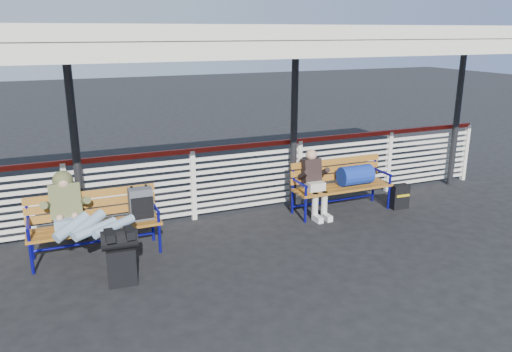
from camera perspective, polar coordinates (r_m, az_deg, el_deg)
name	(u,v)px	position (r m, az deg, el deg)	size (l,w,h in m)	color
ground	(234,265)	(6.96, -2.57, -10.16)	(60.00, 60.00, 0.00)	black
fence	(193,182)	(8.40, -7.21, -0.71)	(12.08, 0.08, 1.24)	silver
canopy	(208,35)	(7.05, -5.48, 15.75)	(12.60, 3.60, 3.16)	silver
luggage_stack	(121,255)	(6.53, -15.20, -8.70)	(0.46, 0.28, 0.74)	black
bench_left	(109,213)	(7.41, -16.44, -4.13)	(1.80, 0.56, 0.93)	#A86920
bench_right	(348,178)	(8.96, 10.47, -0.20)	(1.80, 0.56, 0.92)	#A86920
traveler_man	(85,220)	(7.04, -18.98, -4.81)	(0.94, 1.64, 0.77)	#92ACC4
companion_person	(314,182)	(8.61, 6.70, -0.73)	(0.32, 0.66, 1.15)	beige
suitcase_side	(399,196)	(9.37, 16.08, -2.26)	(0.33, 0.21, 0.44)	black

